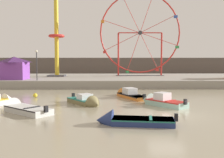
% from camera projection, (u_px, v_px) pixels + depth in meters
% --- Properties ---
extents(ground_plane, '(240.00, 240.00, 0.00)m').
position_uv_depth(ground_plane, '(167.00, 114.00, 18.24)').
color(ground_plane, gray).
extents(quay_promenade, '(110.00, 18.65, 1.09)m').
position_uv_depth(quay_promenade, '(133.00, 80.00, 43.29)').
color(quay_promenade, gray).
rests_on(quay_promenade, ground_plane).
extents(distant_town_skyline, '(140.00, 3.00, 4.40)m').
position_uv_depth(distant_town_skyline, '(125.00, 66.00, 66.82)').
color(distant_town_skyline, '#564C47').
rests_on(distant_town_skyline, ground_plane).
extents(motorboat_pale_grey, '(4.90, 4.44, 1.44)m').
position_uv_depth(motorboat_pale_grey, '(20.00, 108.00, 19.35)').
color(motorboat_pale_grey, silver).
rests_on(motorboat_pale_grey, ground_plane).
extents(motorboat_orange_hull, '(3.47, 5.63, 1.48)m').
position_uv_depth(motorboat_orange_hull, '(127.00, 94.00, 27.01)').
color(motorboat_orange_hull, orange).
rests_on(motorboat_orange_hull, ground_plane).
extents(motorboat_olive_wood, '(3.48, 4.02, 1.35)m').
position_uv_depth(motorboat_olive_wood, '(87.00, 101.00, 22.20)').
color(motorboat_olive_wood, olive).
rests_on(motorboat_olive_wood, ground_plane).
extents(motorboat_navy_blue, '(4.90, 2.04, 1.36)m').
position_uv_depth(motorboat_navy_blue, '(126.00, 121.00, 15.48)').
color(motorboat_navy_blue, navy).
rests_on(motorboat_navy_blue, ground_plane).
extents(motorboat_seafoam, '(3.82, 4.30, 1.53)m').
position_uv_depth(motorboat_seafoam, '(159.00, 101.00, 22.05)').
color(motorboat_seafoam, '#93BCAD').
rests_on(motorboat_seafoam, ground_plane).
extents(ferris_wheel_red_frame, '(13.96, 1.20, 14.44)m').
position_uv_depth(ferris_wheel_red_frame, '(140.00, 34.00, 44.87)').
color(ferris_wheel_red_frame, red).
rests_on(ferris_wheel_red_frame, quay_promenade).
extents(drop_tower_yellow_tower, '(2.80, 2.80, 14.50)m').
position_uv_depth(drop_tower_yellow_tower, '(57.00, 39.00, 43.27)').
color(drop_tower_yellow_tower, gold).
rests_on(drop_tower_yellow_tower, quay_promenade).
extents(carnival_booth_purple_stall, '(3.88, 3.27, 3.22)m').
position_uv_depth(carnival_booth_purple_stall, '(14.00, 68.00, 36.59)').
color(carnival_booth_purple_stall, purple).
rests_on(carnival_booth_purple_stall, quay_promenade).
extents(promenade_lamp_near, '(0.32, 0.32, 4.09)m').
position_uv_depth(promenade_lamp_near, '(37.00, 61.00, 34.68)').
color(promenade_lamp_near, '#2D2D33').
rests_on(promenade_lamp_near, quay_promenade).
extents(mooring_buoy_orange, '(0.44, 0.44, 0.44)m').
position_uv_depth(mooring_buoy_orange, '(35.00, 95.00, 26.55)').
color(mooring_buoy_orange, yellow).
rests_on(mooring_buoy_orange, ground_plane).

